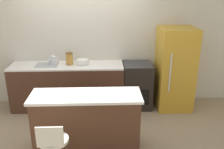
# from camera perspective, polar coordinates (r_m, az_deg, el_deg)

# --- Properties ---
(ground_plane) EXTENTS (14.00, 14.00, 0.00)m
(ground_plane) POSITION_cam_1_polar(r_m,az_deg,el_deg) (5.07, -6.35, -8.81)
(ground_plane) COLOR #998466
(wall_back) EXTENTS (8.00, 0.06, 2.60)m
(wall_back) POSITION_cam_1_polar(r_m,az_deg,el_deg) (5.22, -6.42, 7.36)
(wall_back) COLOR beige
(wall_back) RESTS_ON ground_plane
(back_counter) EXTENTS (2.24, 0.60, 0.92)m
(back_counter) POSITION_cam_1_polar(r_m,az_deg,el_deg) (5.19, -10.02, -2.65)
(back_counter) COLOR #4C2D1E
(back_counter) RESTS_ON ground_plane
(kitchen_island) EXTENTS (1.63, 0.55, 0.92)m
(kitchen_island) POSITION_cam_1_polar(r_m,az_deg,el_deg) (3.87, -5.79, -10.75)
(kitchen_island) COLOR #4C2D1E
(kitchen_island) RESTS_ON ground_plane
(oven_range) EXTENTS (0.58, 0.61, 0.92)m
(oven_range) POSITION_cam_1_polar(r_m,az_deg,el_deg) (5.19, 5.71, -2.43)
(oven_range) COLOR black
(oven_range) RESTS_ON ground_plane
(refrigerator) EXTENTS (0.69, 0.73, 1.65)m
(refrigerator) POSITION_cam_1_polar(r_m,az_deg,el_deg) (5.17, 14.12, 1.28)
(refrigerator) COLOR gold
(refrigerator) RESTS_ON ground_plane
(kettle) EXTENTS (0.18, 0.18, 0.20)m
(kettle) POSITION_cam_1_polar(r_m,az_deg,el_deg) (5.09, -13.28, 3.13)
(kettle) COLOR silver
(kettle) RESTS_ON back_counter
(mixing_bowl) EXTENTS (0.24, 0.24, 0.09)m
(mixing_bowl) POSITION_cam_1_polar(r_m,az_deg,el_deg) (5.01, -6.78, 2.92)
(mixing_bowl) COLOR white
(mixing_bowl) RESTS_ON back_counter
(canister_jar) EXTENTS (0.15, 0.15, 0.23)m
(canister_jar) POSITION_cam_1_polar(r_m,az_deg,el_deg) (5.02, -9.73, 3.64)
(canister_jar) COLOR #B77F33
(canister_jar) RESTS_ON back_counter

